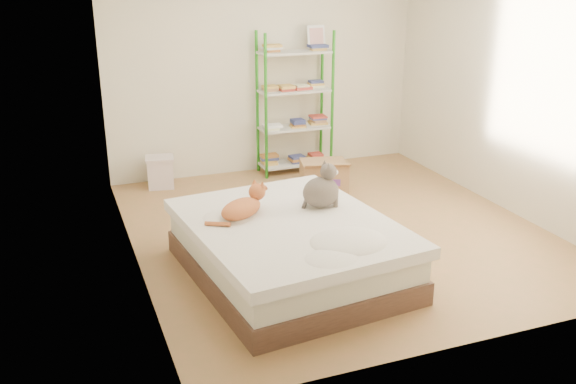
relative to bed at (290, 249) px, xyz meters
name	(u,v)px	position (x,y,z in m)	size (l,w,h in m)	color
room	(340,97)	(0.76, 0.73, 1.06)	(3.81, 4.21, 2.61)	#A9754A
bed	(290,249)	(0.00, 0.00, 0.00)	(1.71, 2.05, 0.48)	brown
orange_cat	(241,206)	(-0.34, 0.21, 0.34)	(0.49, 0.26, 0.20)	#D17047
grey_cat	(321,186)	(0.36, 0.21, 0.43)	(0.28, 0.34, 0.38)	slate
shelf_unit	(295,106)	(1.07, 2.61, 0.57)	(0.88, 0.36, 1.74)	#288A1F
cardboard_box	(324,177)	(1.09, 1.78, -0.06)	(0.58, 0.58, 0.40)	tan
white_bin	(160,172)	(-0.60, 2.58, -0.06)	(0.36, 0.32, 0.36)	silver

